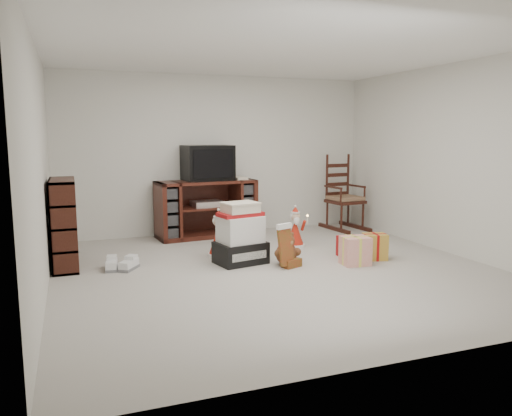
{
  "coord_description": "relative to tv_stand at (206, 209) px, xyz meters",
  "views": [
    {
      "loc": [
        -2.21,
        -5.24,
        1.59
      ],
      "look_at": [
        -0.04,
        0.6,
        0.66
      ],
      "focal_mm": 35.0,
      "sensor_mm": 36.0,
      "label": 1
    }
  ],
  "objects": [
    {
      "name": "sneaker_pair",
      "position": [
        -1.45,
        -1.52,
        -0.38
      ],
      "size": [
        0.43,
        0.33,
        0.11
      ],
      "rotation": [
        0.0,
        0.0,
        -0.31
      ],
      "color": "white",
      "rests_on": "floor"
    },
    {
      "name": "gift_pile",
      "position": [
        -0.03,
        -1.74,
        -0.11
      ],
      "size": [
        0.66,
        0.54,
        0.74
      ],
      "rotation": [
        0.0,
        0.0,
        0.2
      ],
      "color": "black",
      "rests_on": "floor"
    },
    {
      "name": "room",
      "position": [
        0.27,
        -2.2,
        0.81
      ],
      "size": [
        5.01,
        5.01,
        2.51
      ],
      "color": "#A6A098",
      "rests_on": "ground"
    },
    {
      "name": "bookshelf",
      "position": [
        -2.05,
        -1.16,
        0.07
      ],
      "size": [
        0.29,
        0.86,
        1.06
      ],
      "color": "#3B1910",
      "rests_on": "floor"
    },
    {
      "name": "stocking",
      "position": [
        0.4,
        -2.15,
        -0.17
      ],
      "size": [
        0.28,
        0.19,
        0.55
      ],
      "primitive_type": null,
      "rotation": [
        0.0,
        0.0,
        0.36
      ],
      "color": "#0C6D18",
      "rests_on": "floor"
    },
    {
      "name": "red_suitcase",
      "position": [
        -0.06,
        -1.61,
        -0.19
      ],
      "size": [
        0.38,
        0.21,
        0.57
      ],
      "rotation": [
        0.0,
        0.0,
        -0.04
      ],
      "color": "maroon",
      "rests_on": "floor"
    },
    {
      "name": "mrs_claus_figurine",
      "position": [
        -0.18,
        -1.29,
        -0.2
      ],
      "size": [
        0.3,
        0.28,
        0.61
      ],
      "color": "#B22213",
      "rests_on": "floor"
    },
    {
      "name": "crt_television",
      "position": [
        0.04,
        0.05,
        0.7
      ],
      "size": [
        0.77,
        0.58,
        0.54
      ],
      "rotation": [
        0.0,
        0.0,
        0.07
      ],
      "color": "black",
      "rests_on": "tv_stand"
    },
    {
      "name": "santa_figurine",
      "position": [
        0.99,
        -1.14,
        -0.22
      ],
      "size": [
        0.28,
        0.27,
        0.58
      ],
      "color": "#B22213",
      "rests_on": "floor"
    },
    {
      "name": "teddy_bear",
      "position": [
        0.48,
        -2.0,
        -0.26
      ],
      "size": [
        0.27,
        0.24,
        0.4
      ],
      "color": "brown",
      "rests_on": "floor"
    },
    {
      "name": "gift_cluster",
      "position": [
        1.52,
        -2.05,
        -0.29
      ],
      "size": [
        0.62,
        0.95,
        0.29
      ],
      "color": "#A41214",
      "rests_on": "floor"
    },
    {
      "name": "tv_stand",
      "position": [
        0.0,
        0.0,
        0.0
      ],
      "size": [
        1.58,
        0.7,
        0.87
      ],
      "rotation": [
        0.0,
        0.0,
        0.1
      ],
      "color": "#461C14",
      "rests_on": "floor"
    },
    {
      "name": "rocking_chair",
      "position": [
        2.32,
        -0.17,
        0.0
      ],
      "size": [
        0.61,
        0.91,
        1.29
      ],
      "rotation": [
        0.0,
        0.0,
        0.11
      ],
      "color": "#3B1910",
      "rests_on": "floor"
    }
  ]
}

